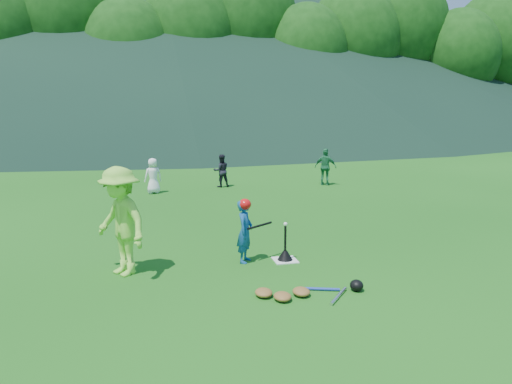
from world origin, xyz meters
TOP-DOWN VIEW (x-y plane):
  - ground at (0.00, 0.00)m, footprint 120.00×120.00m
  - home_plate at (0.00, 0.00)m, footprint 0.45×0.45m
  - baseball at (0.00, 0.00)m, footprint 0.08×0.08m
  - batter_child at (-0.77, 0.12)m, footprint 0.47×0.53m
  - adult_coach at (-3.06, -0.05)m, footprint 1.32×1.45m
  - fielder_a at (-2.29, 7.63)m, footprint 0.64×0.49m
  - fielder_b at (0.09, 8.29)m, footprint 0.60×0.49m
  - fielder_c at (3.81, 7.81)m, footprint 0.83×0.67m
  - batting_tee at (0.00, 0.00)m, footprint 0.30×0.30m
  - batter_gear at (-0.75, 0.12)m, footprint 0.70×0.35m
  - equipment_pile at (-0.24, -1.74)m, footprint 1.80×0.78m
  - outfield_fence at (0.00, 28.00)m, footprint 70.07×0.08m
  - tree_line at (0.20, 33.83)m, footprint 70.04×11.40m
  - distant_hills at (-7.63, 81.81)m, footprint 155.00×140.00m

SIDE VIEW (x-z plane):
  - ground at x=0.00m, z-range 0.00..0.00m
  - home_plate at x=0.00m, z-range 0.00..0.02m
  - equipment_pile at x=-0.24m, z-range -0.03..0.16m
  - batting_tee at x=0.00m, z-range -0.21..0.47m
  - fielder_b at x=0.09m, z-range 0.00..1.16m
  - fielder_a at x=-2.29m, z-range 0.00..1.17m
  - batter_child at x=-0.77m, z-range 0.00..1.22m
  - fielder_c at x=3.81m, z-range 0.00..1.33m
  - outfield_fence at x=0.00m, z-range 0.03..1.36m
  - baseball at x=0.00m, z-range 0.70..0.78m
  - adult_coach at x=-3.06m, z-range 0.00..1.96m
  - batter_gear at x=-0.75m, z-range 0.81..1.39m
  - tree_line at x=0.20m, z-range 0.80..15.62m
  - distant_hills at x=-7.63m, z-range -1.02..30.98m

